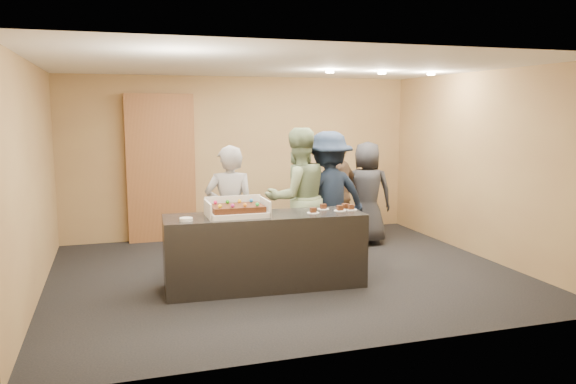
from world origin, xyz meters
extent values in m
plane|color=black|center=(0.00, 0.00, 0.00)|extent=(6.00, 6.00, 0.00)
plane|color=white|center=(0.00, 0.00, 2.70)|extent=(6.00, 6.00, 0.00)
cube|color=#987249|center=(0.00, 2.50, 1.35)|extent=(6.00, 0.04, 2.70)
cube|color=#987249|center=(0.00, -2.50, 1.35)|extent=(6.00, 0.04, 2.70)
cube|color=#987249|center=(-3.00, 0.00, 1.35)|extent=(0.04, 5.00, 2.70)
cube|color=#987249|center=(3.00, 0.00, 1.35)|extent=(0.04, 5.00, 2.70)
cube|color=black|center=(-0.41, -0.49, 0.45)|extent=(2.43, 0.82, 0.90)
cube|color=brown|center=(-1.38, 2.41, 1.20)|extent=(1.09, 0.15, 2.40)
cube|color=white|center=(-0.75, -0.49, 0.93)|extent=(0.69, 0.48, 0.06)
cube|color=white|center=(-1.10, -0.49, 0.99)|extent=(0.02, 0.48, 0.19)
cube|color=white|center=(-0.40, -0.49, 0.99)|extent=(0.02, 0.48, 0.19)
cube|color=white|center=(-0.75, -0.25, 1.00)|extent=(0.69, 0.02, 0.21)
cube|color=#3A1E0D|center=(-0.75, -0.49, 0.99)|extent=(0.61, 0.42, 0.07)
sphere|color=#DF1A56|center=(-0.98, -0.34, 1.05)|extent=(0.05, 0.05, 0.05)
sphere|color=#278F17|center=(-0.83, -0.34, 1.05)|extent=(0.05, 0.05, 0.05)
sphere|color=yellow|center=(-0.69, -0.34, 1.05)|extent=(0.05, 0.05, 0.05)
sphere|color=#1B83E9|center=(-0.54, -0.34, 1.05)|extent=(0.05, 0.05, 0.05)
sphere|color=#EAAD13|center=(-0.98, -0.63, 1.05)|extent=(0.05, 0.05, 0.05)
sphere|color=#AE2581|center=(-0.83, -0.63, 1.05)|extent=(0.05, 0.05, 0.05)
sphere|color=orange|center=(-0.69, -0.63, 1.05)|extent=(0.05, 0.05, 0.05)
sphere|color=green|center=(-0.54, -0.63, 1.05)|extent=(0.05, 0.05, 0.05)
cylinder|color=white|center=(-1.36, -0.61, 0.92)|extent=(0.15, 0.15, 0.04)
cylinder|color=white|center=(0.17, -0.58, 0.90)|extent=(0.15, 0.15, 0.01)
cube|color=#3A1E0D|center=(0.17, -0.58, 0.94)|extent=(0.07, 0.06, 0.06)
cylinder|color=white|center=(0.39, -0.37, 0.90)|extent=(0.15, 0.15, 0.01)
cube|color=#3A1E0D|center=(0.39, -0.37, 0.94)|extent=(0.07, 0.06, 0.06)
cylinder|color=white|center=(0.55, -0.53, 0.90)|extent=(0.15, 0.15, 0.01)
cube|color=#3A1E0D|center=(0.55, -0.53, 0.94)|extent=(0.07, 0.06, 0.06)
cylinder|color=white|center=(0.67, -0.42, 0.90)|extent=(0.15, 0.15, 0.01)
cube|color=#3A1E0D|center=(0.67, -0.42, 0.94)|extent=(0.07, 0.06, 0.06)
cylinder|color=white|center=(0.70, -0.51, 0.90)|extent=(0.15, 0.15, 0.01)
cube|color=#3A1E0D|center=(0.70, -0.51, 0.94)|extent=(0.07, 0.06, 0.06)
imported|color=gray|center=(-0.74, -0.04, 0.86)|extent=(0.69, 0.51, 1.71)
imported|color=gray|center=(0.26, 0.27, 0.96)|extent=(1.01, 0.83, 1.91)
imported|color=#182439|center=(0.76, 0.40, 0.93)|extent=(1.27, 0.83, 1.85)
imported|color=brown|center=(1.14, 0.97, 0.86)|extent=(1.06, 0.92, 1.71)
imported|color=#2A2A2F|center=(1.74, 1.21, 0.83)|extent=(0.92, 0.72, 1.65)
cylinder|color=#FFEAC6|center=(0.80, 0.50, 2.67)|extent=(0.12, 0.12, 0.03)
cylinder|color=#FFEAC6|center=(1.60, 0.50, 2.67)|extent=(0.12, 0.12, 0.03)
cylinder|color=#FFEAC6|center=(2.40, 0.50, 2.67)|extent=(0.12, 0.12, 0.03)
camera|label=1|loc=(-2.13, -6.89, 2.14)|focal=35.00mm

